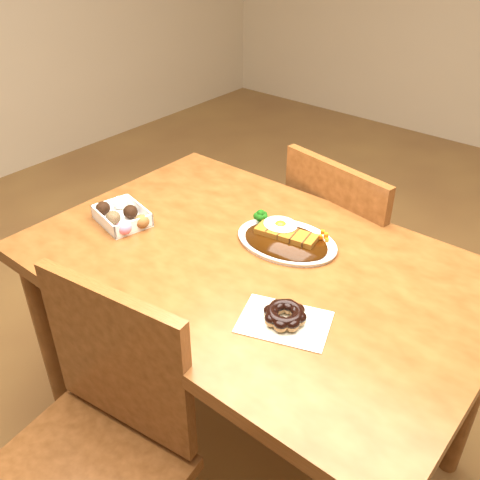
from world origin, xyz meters
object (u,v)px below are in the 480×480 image
Objects in this scene: table at (254,291)px; pon_de_ring at (285,316)px; chair_far at (350,257)px; katsu_curry_plate at (286,238)px; donut_box at (122,215)px; chair_near at (91,455)px.

table is 5.14× the size of pon_de_ring.
katsu_curry_plate is (0.00, -0.41, 0.29)m from chair_far.
chair_far is 0.50m from katsu_curry_plate.
table is 6.36× the size of donut_box.
chair_near is at bearing -50.30° from donut_box.
donut_box is at bearing -167.62° from table.
katsu_curry_plate is 0.48m from donut_box.
katsu_curry_plate reaches higher than pon_de_ring.
chair_near is (-0.06, -1.07, 0.00)m from chair_far.
donut_box reaches higher than table.
chair_near is at bearing -122.29° from pon_de_ring.
chair_far is 0.76m from pon_de_ring.
table is 1.38× the size of chair_near.
katsu_curry_plate is at bearing 77.03° from chair_near.
chair_far and chair_near have the same top height.
table is 4.01× the size of katsu_curry_plate.
chair_near is 0.55m from pon_de_ring.
donut_box is (-0.43, -0.63, 0.29)m from chair_far.
chair_far reaches higher than pon_de_ring.
pon_de_ring is at bearing 115.89° from chair_far.
table is 0.44m from donut_box.
chair_near is 0.65m from donut_box.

